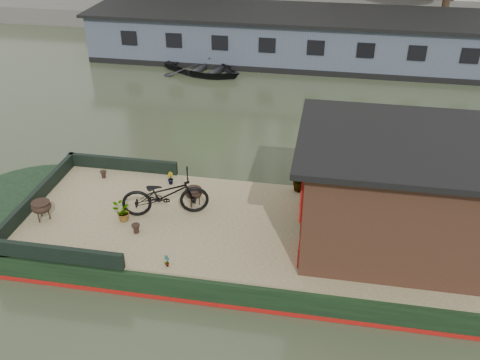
% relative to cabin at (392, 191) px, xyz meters
% --- Properties ---
extents(ground, '(120.00, 120.00, 0.00)m').
position_rel_cabin_xyz_m(ground, '(-2.19, 0.00, -1.88)').
color(ground, '#303823').
rests_on(ground, ground).
extents(houseboat_hull, '(14.01, 4.02, 0.60)m').
position_rel_cabin_xyz_m(houseboat_hull, '(-3.52, 0.00, -1.60)').
color(houseboat_hull, black).
rests_on(houseboat_hull, ground).
extents(houseboat_deck, '(11.80, 3.80, 0.05)m').
position_rel_cabin_xyz_m(houseboat_deck, '(-2.19, 0.00, -1.25)').
color(houseboat_deck, '#9B8B5F').
rests_on(houseboat_deck, houseboat_hull).
extents(bow_bulwark, '(3.00, 4.00, 0.35)m').
position_rel_cabin_xyz_m(bow_bulwark, '(-7.25, 0.00, -1.05)').
color(bow_bulwark, black).
rests_on(bow_bulwark, houseboat_deck).
extents(cabin, '(4.00, 3.50, 2.42)m').
position_rel_cabin_xyz_m(cabin, '(0.00, 0.00, 0.00)').
color(cabin, black).
rests_on(cabin, houseboat_deck).
extents(bicycle, '(2.10, 1.25, 1.04)m').
position_rel_cabin_xyz_m(bicycle, '(-4.93, 0.13, -0.71)').
color(bicycle, black).
rests_on(bicycle, houseboat_deck).
extents(potted_plant_b, '(0.22, 0.22, 0.31)m').
position_rel_cabin_xyz_m(potted_plant_b, '(-5.23, 1.44, -1.07)').
color(potted_plant_b, brown).
rests_on(potted_plant_b, houseboat_deck).
extents(potted_plant_c, '(0.53, 0.51, 0.45)m').
position_rel_cabin_xyz_m(potted_plant_c, '(-5.81, -0.33, -1.00)').
color(potted_plant_c, brown).
rests_on(potted_plant_c, houseboat_deck).
extents(potted_plant_d, '(0.34, 0.34, 0.60)m').
position_rel_cabin_xyz_m(potted_plant_d, '(-1.99, 1.70, -0.93)').
color(potted_plant_d, maroon).
rests_on(potted_plant_d, houseboat_deck).
extents(potted_plant_e, '(0.12, 0.16, 0.27)m').
position_rel_cabin_xyz_m(potted_plant_e, '(-4.36, -1.69, -1.09)').
color(potted_plant_e, '#9E442E').
rests_on(potted_plant_e, houseboat_deck).
extents(brazier_front, '(0.49, 0.49, 0.47)m').
position_rel_cabin_xyz_m(brazier_front, '(-7.62, -0.60, -0.99)').
color(brazier_front, black).
rests_on(brazier_front, houseboat_deck).
extents(brazier_rear, '(0.50, 0.50, 0.45)m').
position_rel_cabin_xyz_m(brazier_rear, '(-4.39, 0.60, -1.00)').
color(brazier_rear, black).
rests_on(brazier_rear, houseboat_deck).
extents(bollard_port, '(0.16, 0.16, 0.18)m').
position_rel_cabin_xyz_m(bollard_port, '(-7.02, 1.43, -1.14)').
color(bollard_port, black).
rests_on(bollard_port, houseboat_deck).
extents(bollard_stbd, '(0.18, 0.18, 0.21)m').
position_rel_cabin_xyz_m(bollard_stbd, '(-5.37, -0.71, -1.12)').
color(bollard_stbd, black).
rests_on(bollard_stbd, houseboat_deck).
extents(dinghy, '(4.14, 3.55, 0.72)m').
position_rel_cabin_xyz_m(dinghy, '(-6.80, 11.50, -1.52)').
color(dinghy, black).
rests_on(dinghy, ground).
extents(far_houseboat, '(20.40, 4.40, 2.11)m').
position_rel_cabin_xyz_m(far_houseboat, '(-2.19, 14.00, -0.91)').
color(far_houseboat, '#414A56').
rests_on(far_houseboat, ground).
extents(quay, '(60.00, 6.00, 0.90)m').
position_rel_cabin_xyz_m(quay, '(-2.19, 20.50, -1.43)').
color(quay, '#47443F').
rests_on(quay, ground).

